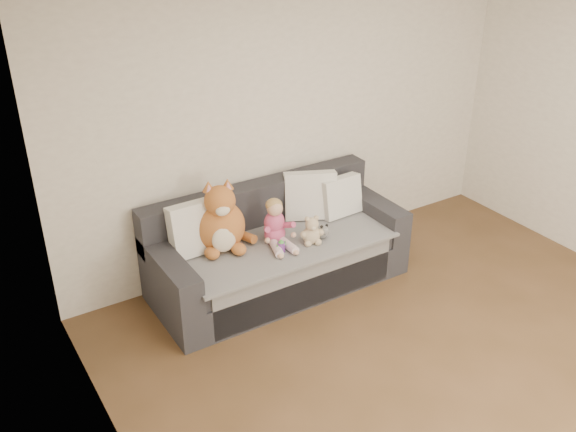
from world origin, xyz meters
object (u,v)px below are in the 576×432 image
object	(u,v)px
sippy_cup	(281,245)
toddler	(276,225)
sofa	(276,252)
plush_cat	(221,223)
teddy_bear	(312,232)

from	to	relation	value
sippy_cup	toddler	bearing A→B (deg)	74.59
sofa	toddler	distance (m)	0.35
sofa	toddler	size ratio (longest dim) A/B	5.42
sofa	toddler	bearing A→B (deg)	-121.74
sofa	plush_cat	xyz separation A→B (m)	(-0.48, 0.06, 0.40)
teddy_bear	sippy_cup	bearing A→B (deg)	-165.26
plush_cat	sippy_cup	world-z (taller)	plush_cat
toddler	plush_cat	size ratio (longest dim) A/B	0.64
toddler	teddy_bear	distance (m)	0.30
toddler	teddy_bear	world-z (taller)	toddler
plush_cat	sippy_cup	distance (m)	0.52
sofa	toddler	world-z (taller)	toddler
teddy_bear	sippy_cup	xyz separation A→B (m)	(-0.29, 0.01, -0.04)
sippy_cup	teddy_bear	bearing A→B (deg)	-2.32
sofa	teddy_bear	size ratio (longest dim) A/B	8.56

